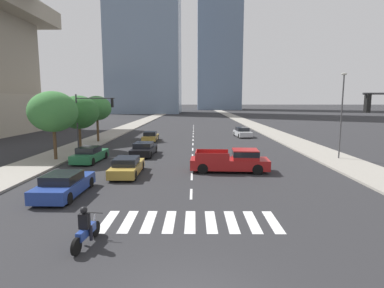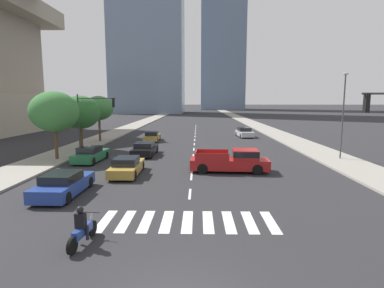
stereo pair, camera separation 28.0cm
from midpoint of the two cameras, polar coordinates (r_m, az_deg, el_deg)
The scene contains 17 objects.
sidewalk_east at distance 39.49m, azimuth 18.78°, elevation 0.13°, with size 4.00×260.00×0.15m, color gray.
sidewalk_west at distance 39.69m, azimuth -18.77°, elevation 0.17°, with size 4.00×260.00×0.15m, color gray.
crosswalk_near at distance 13.80m, azimuth -0.93°, elevation -14.17°, with size 7.65×2.52×0.01m.
lane_divider_center at distance 41.11m, azimuth -0.00°, elevation 0.76°, with size 0.14×50.00×0.01m.
motorcycle_lead at distance 12.21m, azimuth -19.72°, elevation -14.77°, with size 0.70×2.09×1.49m.
pickup_truck at distance 22.92m, azimuth 7.33°, elevation -3.11°, with size 5.83×2.25×1.67m.
sedan_black_0 at distance 29.90m, azimuth -9.16°, elevation -0.96°, with size 2.03×4.76×1.27m.
sedan_blue_1 at distance 18.60m, azimuth -23.01°, elevation -6.98°, with size 2.00×4.62×1.30m.
sedan_silver_2 at distance 45.14m, azimuth 9.18°, elevation 2.11°, with size 2.26×4.39×1.36m.
sedan_green_3 at distance 27.85m, azimuth -18.69°, elevation -1.90°, with size 2.04×4.54×1.33m.
sedan_gold_4 at distance 22.28m, azimuth -12.31°, elevation -4.13°, with size 1.87×4.56×1.28m.
sedan_gold_5 at distance 40.45m, azimuth -7.92°, elevation 1.37°, with size 1.86×4.33×1.23m.
traffic_signal_far at distance 32.35m, azimuth -18.47°, elevation 5.54°, with size 4.12×0.28×5.70m.
street_lamp_east at distance 29.88m, azimuth 25.79°, elevation 5.81°, with size 0.50×0.24×7.44m.
street_tree_nearest at distance 29.05m, azimuth -24.64°, elevation 5.47°, with size 4.09×4.09×5.88m.
street_tree_second at distance 34.45m, azimuth -20.50°, elevation 5.51°, with size 4.10×4.10×5.60m.
street_tree_third at distance 40.20m, azimuth -17.42°, elevation 6.34°, with size 3.55×3.55×5.65m.
Camera 1 is at (0.18, -7.13, 5.23)m, focal length 28.76 mm.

